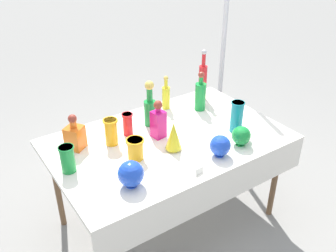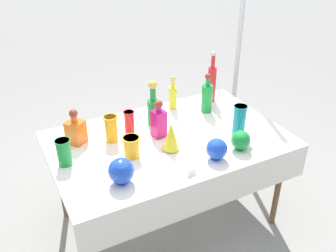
{
  "view_description": "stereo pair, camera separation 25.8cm",
  "coord_description": "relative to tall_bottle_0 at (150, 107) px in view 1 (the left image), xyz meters",
  "views": [
    {
      "loc": [
        -1.25,
        -1.85,
        2.15
      ],
      "look_at": [
        0.0,
        0.0,
        0.86
      ],
      "focal_mm": 40.0,
      "sensor_mm": 36.0,
      "label": 1
    },
    {
      "loc": [
        -1.03,
        -1.99,
        2.15
      ],
      "look_at": [
        0.0,
        0.0,
        0.86
      ],
      "focal_mm": 40.0,
      "sensor_mm": 36.0,
      "label": 2
    }
  ],
  "objects": [
    {
      "name": "ground_plane",
      "position": [
        -0.0,
        -0.24,
        -0.91
      ],
      "size": [
        40.0,
        40.0,
        0.0
      ],
      "primitive_type": "plane",
      "color": "gray"
    },
    {
      "name": "display_table",
      "position": [
        -0.0,
        -0.27,
        -0.2
      ],
      "size": [
        1.63,
        1.04,
        0.76
      ],
      "color": "white",
      "rests_on": "ground"
    },
    {
      "name": "tall_bottle_0",
      "position": [
        0.0,
        0.0,
        0.0
      ],
      "size": [
        0.09,
        0.09,
        0.35
      ],
      "color": "#198C38",
      "rests_on": "display_table"
    },
    {
      "name": "tall_bottle_1",
      "position": [
        0.6,
        0.13,
        0.03
      ],
      "size": [
        0.07,
        0.07,
        0.43
      ],
      "color": "red",
      "rests_on": "display_table"
    },
    {
      "name": "tall_bottle_2",
      "position": [
        0.25,
        0.16,
        -0.04
      ],
      "size": [
        0.06,
        0.06,
        0.28
      ],
      "color": "yellow",
      "rests_on": "display_table"
    },
    {
      "name": "tall_bottle_3",
      "position": [
        0.46,
        -0.01,
        -0.02
      ],
      "size": [
        0.09,
        0.09,
        0.32
      ],
      "color": "#198C38",
      "rests_on": "display_table"
    },
    {
      "name": "square_decanter_0",
      "position": [
        -0.58,
        0.01,
        -0.05
      ],
      "size": [
        0.15,
        0.15,
        0.25
      ],
      "color": "orange",
      "rests_on": "display_table"
    },
    {
      "name": "square_decanter_1",
      "position": [
        -0.04,
        -0.18,
        -0.02
      ],
      "size": [
        0.1,
        0.1,
        0.28
      ],
      "color": "#C61972",
      "rests_on": "display_table"
    },
    {
      "name": "slender_vase_0",
      "position": [
        -0.72,
        -0.21,
        -0.05
      ],
      "size": [
        0.1,
        0.1,
        0.18
      ],
      "color": "#198C38",
      "rests_on": "display_table"
    },
    {
      "name": "slender_vase_1",
      "position": [
        0.46,
        -0.43,
        -0.02
      ],
      "size": [
        0.1,
        0.1,
        0.23
      ],
      "color": "teal",
      "rests_on": "display_table"
    },
    {
      "name": "slender_vase_2",
      "position": [
        -0.21,
        -0.03,
        -0.06
      ],
      "size": [
        0.08,
        0.08,
        0.16
      ],
      "color": "red",
      "rests_on": "display_table"
    },
    {
      "name": "slender_vase_3",
      "position": [
        -0.31,
        -0.32,
        -0.07
      ],
      "size": [
        0.12,
        0.12,
        0.14
      ],
      "color": "orange",
      "rests_on": "display_table"
    },
    {
      "name": "slender_vase_4",
      "position": [
        -0.36,
        -0.08,
        -0.04
      ],
      "size": [
        0.1,
        0.1,
        0.19
      ],
      "color": "orange",
      "rests_on": "display_table"
    },
    {
      "name": "fluted_vase_0",
      "position": [
        -0.05,
        -0.37,
        -0.04
      ],
      "size": [
        0.11,
        0.11,
        0.2
      ],
      "color": "yellow",
      "rests_on": "display_table"
    },
    {
      "name": "round_bowl_0",
      "position": [
        0.16,
        -0.6,
        -0.07
      ],
      "size": [
        0.14,
        0.14,
        0.15
      ],
      "color": "blue",
      "rests_on": "display_table"
    },
    {
      "name": "round_bowl_1",
      "position": [
        0.36,
        -0.58,
        -0.07
      ],
      "size": [
        0.13,
        0.13,
        0.14
      ],
      "color": "#198C38",
      "rests_on": "display_table"
    },
    {
      "name": "round_bowl_2",
      "position": [
        -0.47,
        -0.55,
        -0.06
      ],
      "size": [
        0.16,
        0.16,
        0.16
      ],
      "color": "blue",
      "rests_on": "display_table"
    },
    {
      "name": "price_tag_left",
      "position": [
        -0.07,
        -0.68,
        -0.13
      ],
      "size": [
        0.06,
        0.02,
        0.04
      ],
      "primitive_type": "cube",
      "rotation": [
        -0.21,
        0.0,
        0.11
      ],
      "color": "white",
      "rests_on": "display_table"
    },
    {
      "name": "canopy_pole",
      "position": [
        1.08,
        0.45,
        -0.02
      ],
      "size": [
        0.18,
        0.18,
        2.28
      ],
      "color": "silver",
      "rests_on": "ground"
    }
  ]
}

